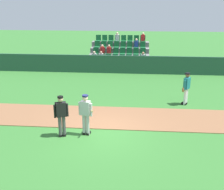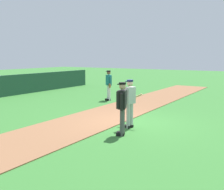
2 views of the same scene
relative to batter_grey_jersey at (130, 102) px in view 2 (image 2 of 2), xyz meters
name	(u,v)px [view 2 (image 2 of 2)]	position (x,y,z in m)	size (l,w,h in m)	color
ground_plane	(133,123)	(0.62, 0.20, -0.97)	(80.00, 80.00, 0.00)	#33702D
infield_dirt_path	(98,118)	(0.62, 1.88, -0.95)	(28.00, 2.67, 0.03)	brown
batter_grey_jersey	(130,102)	(0.00, 0.00, 0.00)	(0.62, 0.80, 1.76)	#B2B2B2
umpire_home_plate	(122,106)	(-0.96, -0.22, 0.03)	(0.55, 0.42, 1.76)	#4C4C4C
runner_teal_jersey	(109,84)	(4.69, 3.95, -0.01)	(0.50, 0.56, 1.76)	white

